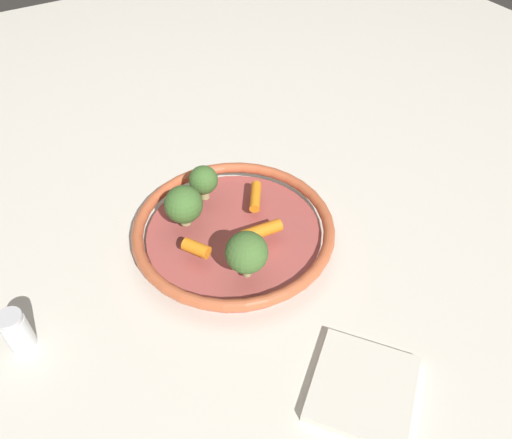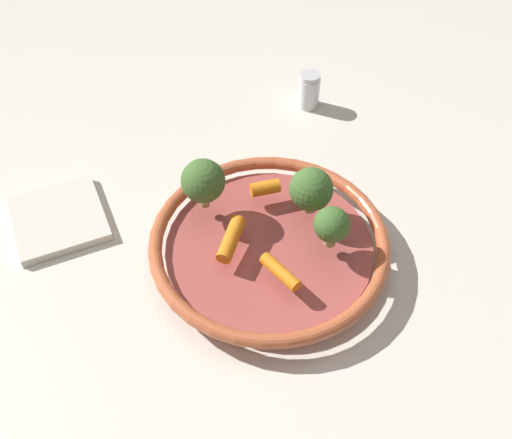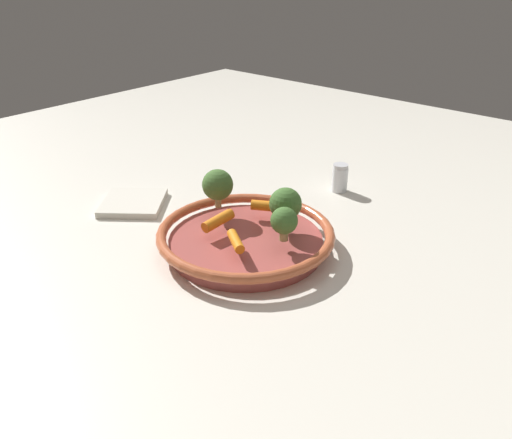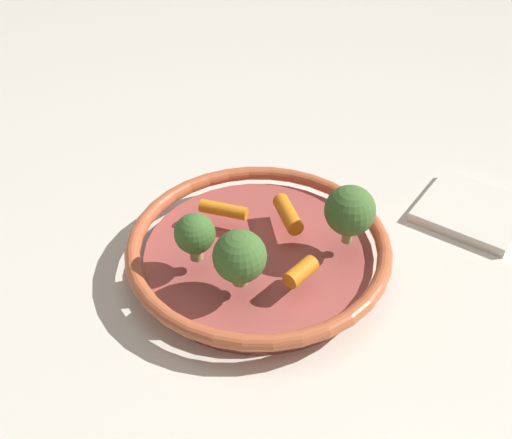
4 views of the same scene
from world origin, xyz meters
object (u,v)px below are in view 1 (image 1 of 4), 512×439
at_px(broccoli_floret_edge, 247,253).
at_px(serving_bowl, 234,232).
at_px(baby_carrot_center, 261,231).
at_px(broccoli_floret_small, 203,180).
at_px(baby_carrot_near_rim, 196,248).
at_px(dish_towel, 363,388).
at_px(broccoli_floret_mid, 184,205).
at_px(salt_shaker, 16,331).
at_px(baby_carrot_back, 255,196).

bearing_deg(broccoli_floret_edge, serving_bowl, 72.03).
height_order(baby_carrot_center, broccoli_floret_small, broccoli_floret_small).
xyz_separation_m(baby_carrot_near_rim, dish_towel, (0.09, -0.28, -0.05)).
xyz_separation_m(baby_carrot_near_rim, broccoli_floret_mid, (0.01, 0.07, 0.03)).
height_order(broccoli_floret_small, salt_shaker, broccoli_floret_small).
relative_size(broccoli_floret_mid, broccoli_floret_edge, 0.89).
distance_m(broccoli_floret_small, salt_shaker, 0.34).
distance_m(baby_carrot_back, baby_carrot_center, 0.08).
bearing_deg(serving_bowl, broccoli_floret_mid, 147.74).
distance_m(baby_carrot_near_rim, salt_shaker, 0.26).
relative_size(baby_carrot_near_rim, broccoli_floret_small, 0.68).
height_order(baby_carrot_center, broccoli_floret_edge, broccoli_floret_edge).
bearing_deg(baby_carrot_near_rim, dish_towel, -71.63).
relative_size(baby_carrot_center, broccoli_floret_mid, 0.96).
bearing_deg(baby_carrot_near_rim, broccoli_floret_mid, 78.67).
height_order(baby_carrot_near_rim, broccoli_floret_edge, broccoli_floret_edge).
bearing_deg(dish_towel, baby_carrot_center, 88.34).
distance_m(broccoli_floret_small, broccoli_floret_edge, 0.18).
height_order(baby_carrot_back, broccoli_floret_small, broccoli_floret_small).
xyz_separation_m(baby_carrot_center, salt_shaker, (-0.36, 0.03, -0.02)).
bearing_deg(broccoli_floret_mid, baby_carrot_near_rim, -101.33).
xyz_separation_m(serving_bowl, baby_carrot_near_rim, (-0.08, -0.03, 0.03)).
bearing_deg(broccoli_floret_mid, baby_carrot_back, -5.31).
xyz_separation_m(broccoli_floret_edge, salt_shaker, (-0.31, 0.08, -0.06)).
height_order(serving_bowl, baby_carrot_back, baby_carrot_back).
height_order(baby_carrot_near_rim, baby_carrot_back, baby_carrot_near_rim).
relative_size(baby_carrot_near_rim, broccoli_floret_edge, 0.54).
relative_size(broccoli_floret_mid, dish_towel, 0.52).
bearing_deg(broccoli_floret_edge, baby_carrot_near_rim, 120.99).
xyz_separation_m(baby_carrot_center, broccoli_floret_mid, (-0.09, 0.08, 0.03)).
relative_size(broccoli_floret_edge, dish_towel, 0.59).
bearing_deg(baby_carrot_back, baby_carrot_near_rim, -157.56).
relative_size(serving_bowl, salt_shaker, 5.02).
height_order(baby_carrot_near_rim, dish_towel, baby_carrot_near_rim).
distance_m(serving_bowl, broccoli_floret_small, 0.10).
xyz_separation_m(baby_carrot_back, salt_shaker, (-0.40, -0.05, -0.02)).
distance_m(baby_carrot_near_rim, dish_towel, 0.30).
height_order(baby_carrot_near_rim, broccoli_floret_mid, broccoli_floret_mid).
relative_size(serving_bowl, dish_towel, 2.47).
bearing_deg(serving_bowl, baby_carrot_center, -61.59).
relative_size(broccoli_floret_edge, salt_shaker, 1.20).
bearing_deg(serving_bowl, baby_carrot_back, 26.68).
bearing_deg(salt_shaker, baby_carrot_back, 6.90).
height_order(serving_bowl, salt_shaker, salt_shaker).
bearing_deg(baby_carrot_near_rim, baby_carrot_back, 22.44).
height_order(baby_carrot_back, broccoli_floret_edge, broccoli_floret_edge).
height_order(baby_carrot_near_rim, baby_carrot_center, baby_carrot_center).
height_order(baby_carrot_back, salt_shaker, salt_shaker).
relative_size(serving_bowl, baby_carrot_near_rim, 7.83).
bearing_deg(salt_shaker, broccoli_floret_small, 16.53).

